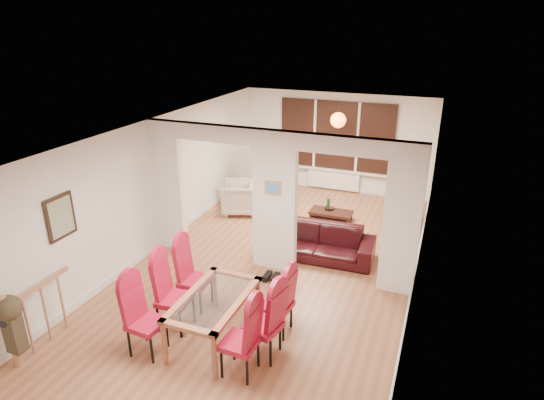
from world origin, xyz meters
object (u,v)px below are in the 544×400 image
Objects in this scene: dining_chair_la at (146,318)px; person at (261,170)px; dining_chair_rb at (263,321)px; dining_chair_lb at (174,294)px; bottle at (328,204)px; television at (403,214)px; coffee_table at (331,216)px; sofa at (318,242)px; bowl at (329,208)px; armchair at (240,197)px; dining_chair_lc at (195,276)px; dining_chair_rc at (277,301)px; dining_chair_ra at (240,337)px; dining_table at (215,318)px.

person reaches higher than dining_chair_la.
dining_chair_rb is (1.50, 0.52, 0.00)m from dining_chair_la.
bottle is at bearing 71.22° from dining_chair_lb.
television is 0.95× the size of coffee_table.
dining_chair_la reaches higher than sofa.
dining_chair_la is 1.00× the size of dining_chair_rb.
bowl is at bearing 42.98° from bottle.
dining_chair_rb is 5.04m from armchair.
dining_chair_rc is (1.42, -0.11, -0.04)m from dining_chair_lc.
dining_chair_rb is at bearing 23.46° from dining_chair_la.
dining_chair_lc is at bearing 142.97° from dining_chair_ra.
dining_table is 1.36× the size of dining_chair_rb.
person is at bearing 125.61° from dining_chair_rb.
dining_chair_rb is at bearing 9.25° from armchair.
dining_chair_rb is (0.77, -0.06, 0.20)m from dining_table.
dining_chair_lc is 1.01× the size of dining_chair_rb.
television is at bearing 89.92° from person.
dining_chair_la reaches higher than armchair.
dining_chair_rb is at bearing -85.87° from bowl.
dining_chair_ra is at bearing 20.53° from person.
armchair is 2.19m from coffee_table.
armchair is at bearing 131.29° from dining_chair_rb.
dining_table is at bearing -94.80° from bottle.
coffee_table is (1.91, -0.39, -0.76)m from person.
sofa is 2.38× the size of television.
dining_chair_la is at bearing -103.03° from coffee_table.
coffee_table is (1.16, 4.10, -0.45)m from dining_chair_lc.
television is at bearing 78.54° from dining_chair_ra.
armchair reaches higher than dining_table.
bottle is (0.40, 4.78, 0.01)m from dining_table.
dining_chair_rc is at bearing 39.96° from dining_chair_la.
dining_chair_rb is at bearing 73.07° from dining_chair_ra.
dining_chair_la is at bearing 172.29° from television.
television is 4.06× the size of bowl.
sofa is 1.88m from bottle.
dining_table is 1.31× the size of dining_chair_lb.
armchair is at bearing 118.14° from dining_chair_ra.
bowl is (-0.07, 0.09, 0.14)m from coffee_table.
bottle is 0.12m from bowl.
armchair is at bearing 110.70° from dining_table.
armchair is at bearing 104.84° from dining_chair_la.
dining_chair_lb reaches higher than dining_chair_rb.
sofa is 2.57× the size of armchair.
bottle is (1.82, -0.31, -0.50)m from person.
dining_chair_lb is 3.20m from sofa.
dining_chair_lc is at bearing 167.81° from dining_chair_rb.
coffee_table is at bearing 72.62° from dining_chair_lc.
dining_chair_lb is (-0.67, 0.03, 0.22)m from dining_table.
sofa reaches higher than television.
coffee_table is 3.29× the size of bottle.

